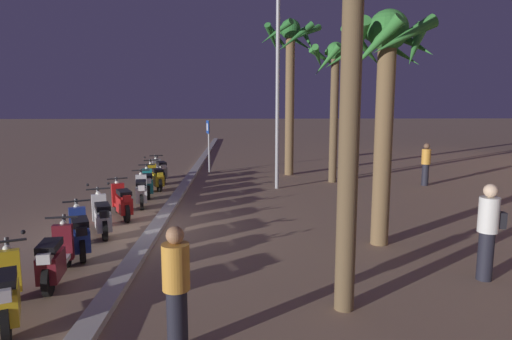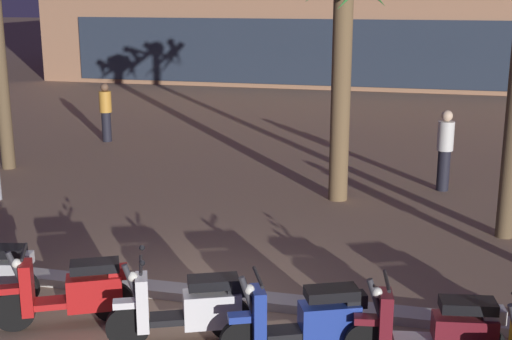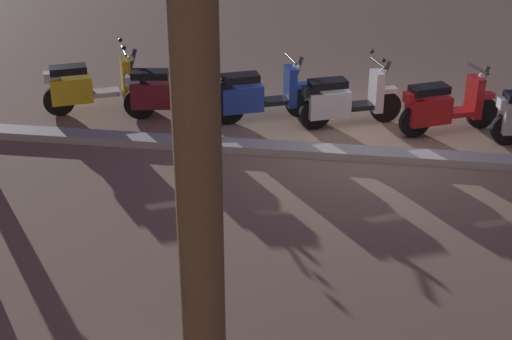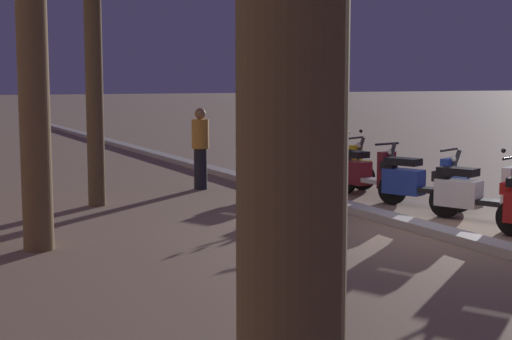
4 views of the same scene
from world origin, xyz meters
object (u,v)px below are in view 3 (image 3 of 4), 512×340
scooter_blue_tail_end (257,95)px  scooter_maroon_gap_after_mid (169,93)px  scooter_yellow_last_in_row (89,87)px  scooter_red_mid_rear (443,107)px  scooter_white_second_in_line (344,100)px

scooter_blue_tail_end → scooter_maroon_gap_after_mid: same height
scooter_maroon_gap_after_mid → scooter_yellow_last_in_row: scooter_yellow_last_in_row is taller
scooter_maroon_gap_after_mid → scooter_red_mid_rear: bearing=-179.8°
scooter_red_mid_rear → scooter_maroon_gap_after_mid: size_ratio=0.89×
scooter_maroon_gap_after_mid → scooter_yellow_last_in_row: 1.41m
scooter_red_mid_rear → scooter_blue_tail_end: (2.97, -0.08, 0.00)m
scooter_red_mid_rear → scooter_white_second_in_line: (1.56, -0.07, -0.00)m
scooter_maroon_gap_after_mid → scooter_yellow_last_in_row: bearing=-3.6°
scooter_yellow_last_in_row → scooter_maroon_gap_after_mid: bearing=176.4°
scooter_red_mid_rear → scooter_yellow_last_in_row: scooter_yellow_last_in_row is taller
scooter_yellow_last_in_row → scooter_white_second_in_line: bearing=-180.0°
scooter_white_second_in_line → scooter_maroon_gap_after_mid: 2.87m
scooter_red_mid_rear → scooter_white_second_in_line: bearing=-2.7°
scooter_white_second_in_line → scooter_yellow_last_in_row: size_ratio=0.96×
scooter_red_mid_rear → scooter_white_second_in_line: scooter_white_second_in_line is taller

